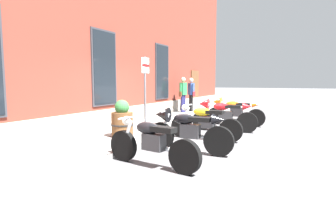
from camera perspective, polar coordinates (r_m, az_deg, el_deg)
name	(u,v)px	position (r m, az deg, el deg)	size (l,w,h in m)	color
ground_plane	(171,136)	(8.46, 0.69, -5.02)	(140.00, 140.00, 0.00)	#4C4C4F
sidewalk	(136,131)	(9.08, -6.52, -3.87)	(30.38, 2.54, 0.13)	slate
lane_stripe	(286,148)	(7.62, 22.92, -6.74)	(30.38, 0.12, 0.01)	silver
brick_pub_facade	(25,6)	(12.83, -27.10, 18.72)	(24.38, 7.70, 9.15)	maroon
motorcycle_black_naked	(151,143)	(5.41, -3.50, -6.28)	(0.62, 2.14, 0.95)	black
motorcycle_black_sport	(185,129)	(6.47, 3.54, -3.42)	(0.62, 2.12, 1.04)	black
motorcycle_yellow_naked	(205,123)	(7.99, 7.47, -2.19)	(0.62, 2.13, 0.99)	black
motorcycle_red_sport	(222,114)	(9.43, 10.92, -0.40)	(0.62, 2.16, 1.08)	black
motorcycle_orange_sport	(233,110)	(10.82, 13.15, 0.32)	(0.62, 2.19, 1.05)	black
pedestrian_striped_shirt	(183,93)	(13.90, 3.12, 4.00)	(0.66, 0.24, 1.74)	#1E1E4C
pedestrian_blue_top	(191,92)	(14.43, 4.75, 3.99)	(0.50, 0.54, 1.71)	black
parking_sign	(145,84)	(8.26, -4.69, 5.78)	(0.36, 0.07, 2.24)	#4C4C51
barrel_planter	(122,121)	(7.78, -9.34, -1.83)	(0.62, 0.62, 1.02)	brown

